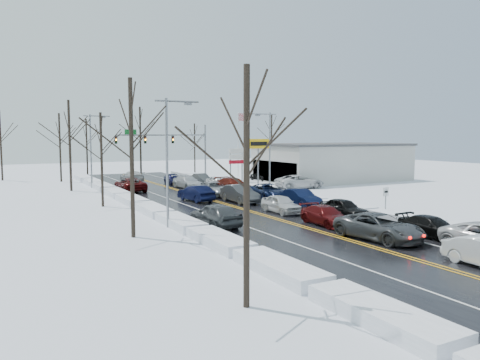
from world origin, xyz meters
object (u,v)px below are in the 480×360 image
tires_plus_sign (258,147)px  traffic_signal_mast (172,142)px  dealership_building (332,162)px  oncoming_car_0 (196,201)px  flagpole (239,139)px

tires_plus_sign → traffic_signal_mast: bearing=120.5°
traffic_signal_mast → dealership_building: (20.53, -9.99, -2.82)m
traffic_signal_mast → oncoming_car_0: bearing=-103.9°
flagpole → oncoming_car_0: flagpole is taller
dealership_building → oncoming_car_0: (-25.66, -10.77, -2.66)m
dealership_building → flagpole: bearing=126.3°
flagpole → oncoming_car_0: size_ratio=2.10×
flagpole → oncoming_car_0: 28.95m
tires_plus_sign → oncoming_car_0: 15.82m
tires_plus_sign → dealership_building: bearing=8.5°
oncoming_car_0 → traffic_signal_mast: bearing=-111.4°
traffic_signal_mast → tires_plus_sign: traffic_signal_mast is taller
tires_plus_sign → flagpole: 14.79m
traffic_signal_mast → dealership_building: bearing=-25.9°
traffic_signal_mast → flagpole: size_ratio=1.33×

